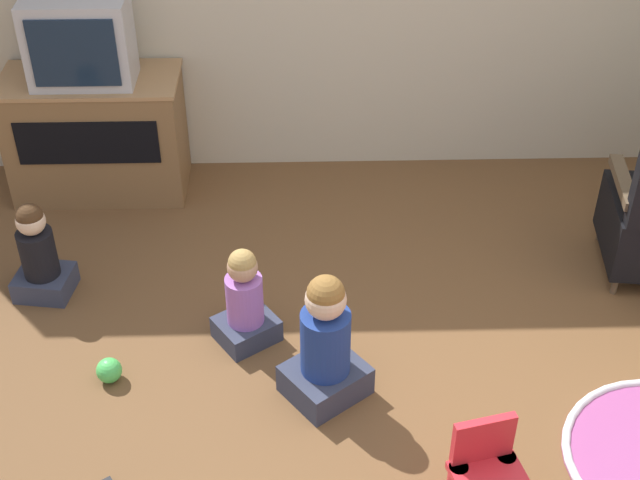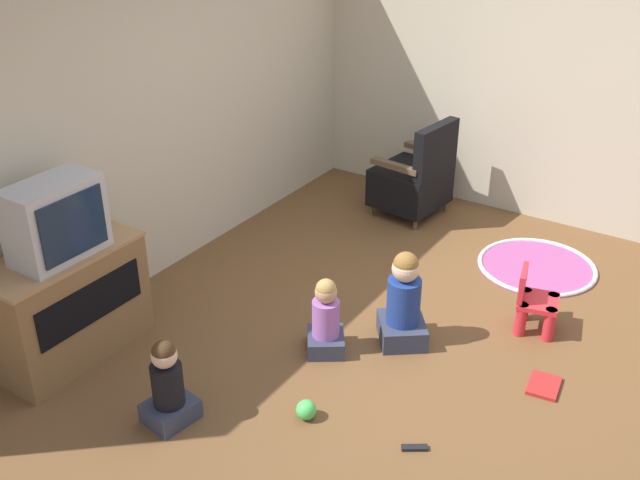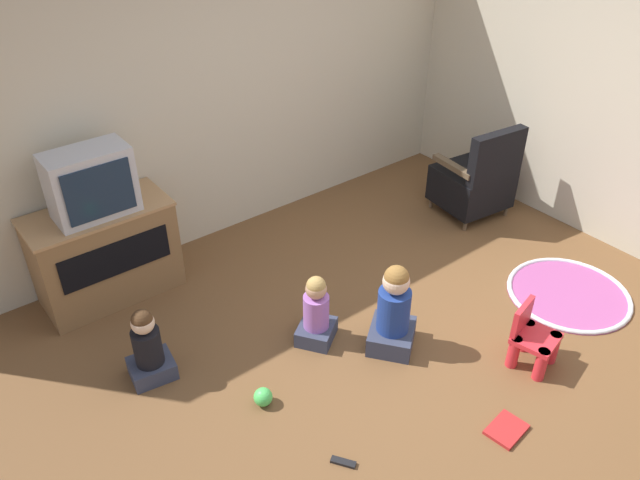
% 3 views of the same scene
% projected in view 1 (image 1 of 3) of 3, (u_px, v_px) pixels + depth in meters
% --- Properties ---
extents(ground_plane, '(30.00, 30.00, 0.00)m').
position_uv_depth(ground_plane, '(361.00, 416.00, 4.09)').
color(ground_plane, brown).
extents(tv_cabinet, '(1.05, 0.52, 0.76)m').
position_uv_depth(tv_cabinet, '(97.00, 133.00, 5.39)').
color(tv_cabinet, brown).
rests_on(tv_cabinet, ground_plane).
extents(television, '(0.58, 0.33, 0.50)m').
position_uv_depth(television, '(79.00, 41.00, 4.98)').
color(television, '#B7B7BC').
rests_on(television, tv_cabinet).
extents(child_watching_left, '(0.37, 0.36, 0.55)m').
position_uv_depth(child_watching_left, '(245.00, 302.00, 4.36)').
color(child_watching_left, '#33384C').
rests_on(child_watching_left, ground_plane).
extents(child_watching_center, '(0.46, 0.45, 0.69)m').
position_uv_depth(child_watching_center, '(325.00, 345.00, 4.03)').
color(child_watching_center, '#33384C').
rests_on(child_watching_center, ground_plane).
extents(child_watching_right, '(0.32, 0.29, 0.56)m').
position_uv_depth(child_watching_right, '(39.00, 256.00, 4.65)').
color(child_watching_right, '#33384C').
rests_on(child_watching_right, ground_plane).
extents(toy_ball, '(0.12, 0.12, 0.12)m').
position_uv_depth(toy_ball, '(109.00, 370.00, 4.23)').
color(toy_ball, '#4CCC59').
rests_on(toy_ball, ground_plane).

